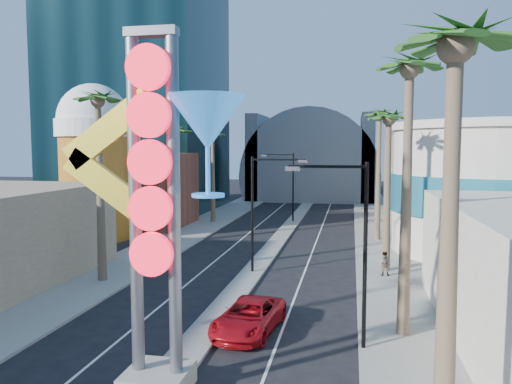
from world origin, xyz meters
name	(u,v)px	position (x,y,z in m)	size (l,w,h in m)	color
sidewalk_west	(190,232)	(-9.50, 35.00, 0.07)	(5.00, 100.00, 0.15)	gray
sidewalk_east	(382,238)	(9.50, 35.00, 0.07)	(5.00, 100.00, 0.15)	gray
median	(286,230)	(0.00, 38.00, 0.07)	(1.60, 84.00, 0.15)	gray
hotel_tower	(139,26)	(-22.00, 52.00, 25.00)	(20.00, 20.00, 50.00)	black
brick_filler_west	(141,190)	(-16.00, 38.00, 4.00)	(10.00, 10.00, 8.00)	brown
filler_east	(434,179)	(16.00, 48.00, 5.00)	(10.00, 20.00, 10.00)	#94825F
beer_mug	(95,156)	(-17.00, 30.00, 7.84)	(7.00, 7.00, 14.50)	#B24617
turquoise_building	(495,189)	(18.00, 30.00, 5.25)	(16.60, 16.60, 10.60)	beige
canopy	(312,173)	(0.00, 72.00, 4.31)	(22.00, 16.00, 22.00)	slate
neon_sign	(177,186)	(0.82, 2.96, 7.31)	(6.53, 2.60, 12.55)	gray
streetlight_0	(260,203)	(0.55, 20.00, 4.88)	(3.79, 0.25, 8.00)	black
streetlight_1	(288,180)	(-0.55, 44.00, 4.88)	(3.79, 0.25, 8.00)	black
streetlight_2	(354,238)	(6.72, 8.00, 4.83)	(3.45, 0.25, 8.00)	black
palm_1	(98,112)	(-9.00, 16.00, 10.82)	(2.40, 2.40, 12.70)	brown
palm_2	(176,138)	(-9.00, 30.00, 9.48)	(2.40, 2.40, 11.20)	brown
palm_3	(213,140)	(-9.00, 42.00, 9.48)	(2.40, 2.40, 11.20)	brown
palm_4	(455,73)	(9.00, 0.00, 10.38)	(2.40, 2.40, 12.20)	brown
palm_5	(409,86)	(9.00, 10.00, 11.27)	(2.40, 2.40, 13.20)	brown
palm_6	(389,128)	(9.00, 22.00, 9.93)	(2.40, 2.40, 11.70)	brown
palm_7	(379,123)	(9.00, 34.00, 10.82)	(2.40, 2.40, 12.70)	brown
red_pickup	(249,317)	(2.00, 9.18, 0.74)	(2.45, 5.31, 1.48)	#B40D17
pedestrian_b	(384,264)	(8.79, 20.52, 0.95)	(0.78, 0.60, 1.60)	gray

